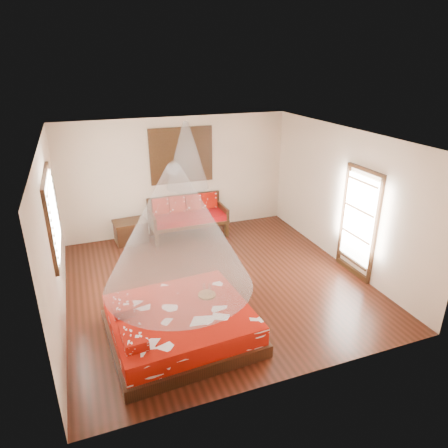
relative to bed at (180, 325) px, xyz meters
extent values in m
cube|color=black|center=(1.08, 1.40, -0.26)|extent=(5.50, 5.50, 0.02)
cube|color=white|center=(1.08, 1.40, 2.56)|extent=(5.50, 5.50, 0.02)
cube|color=beige|center=(-1.68, 1.40, 1.15)|extent=(0.02, 5.50, 2.80)
cube|color=beige|center=(3.84, 1.40, 1.15)|extent=(0.02, 5.50, 2.80)
cube|color=beige|center=(1.08, 4.16, 1.15)|extent=(5.50, 0.02, 2.80)
cube|color=beige|center=(1.08, -1.36, 1.15)|extent=(5.50, 0.02, 2.80)
cube|color=black|center=(0.02, 0.00, -0.15)|extent=(2.25, 2.06, 0.20)
cube|color=#940F04|center=(0.02, 0.00, 0.10)|extent=(2.14, 1.95, 0.30)
cube|color=#940F04|center=(-0.75, -0.45, 0.32)|extent=(0.34, 0.58, 0.14)
cube|color=#940F04|center=(-0.80, 0.36, 0.32)|extent=(0.34, 0.58, 0.14)
cube|color=black|center=(0.33, 3.35, -0.04)|extent=(0.08, 0.08, 0.42)
cube|color=black|center=(2.04, 3.35, -0.04)|extent=(0.08, 0.08, 0.42)
cube|color=black|center=(0.33, 4.05, -0.04)|extent=(0.08, 0.08, 0.42)
cube|color=black|center=(2.04, 4.05, -0.04)|extent=(0.08, 0.08, 0.42)
cube|color=black|center=(1.19, 3.70, 0.13)|extent=(1.83, 0.81, 0.08)
cube|color=#96050F|center=(1.19, 3.70, 0.24)|extent=(1.77, 0.75, 0.14)
cube|color=black|center=(1.19, 4.07, 0.42)|extent=(1.83, 0.06, 0.55)
cube|color=black|center=(0.31, 3.70, 0.29)|extent=(0.06, 0.81, 0.30)
cube|color=black|center=(2.06, 3.70, 0.29)|extent=(0.06, 0.81, 0.30)
cube|color=#940F04|center=(0.57, 3.95, 0.50)|extent=(0.39, 0.20, 0.40)
cube|color=#940F04|center=(0.98, 3.95, 0.50)|extent=(0.39, 0.20, 0.40)
cube|color=#940F04|center=(1.39, 3.95, 0.50)|extent=(0.39, 0.20, 0.40)
cube|color=#940F04|center=(1.80, 3.95, 0.50)|extent=(0.39, 0.20, 0.40)
cube|color=black|center=(-0.18, 3.85, -0.02)|extent=(0.76, 0.57, 0.47)
cube|color=black|center=(-0.18, 3.85, 0.25)|extent=(0.80, 0.62, 0.05)
cube|color=black|center=(1.19, 4.12, 1.65)|extent=(1.52, 0.06, 1.32)
cube|color=black|center=(1.19, 4.11, 1.65)|extent=(1.35, 0.04, 1.10)
cube|color=black|center=(-1.64, 1.60, 1.45)|extent=(0.08, 1.74, 1.34)
cube|color=silver|center=(-1.60, 1.60, 1.45)|extent=(0.04, 1.54, 1.10)
cube|color=black|center=(3.80, 0.80, 0.80)|extent=(0.08, 1.02, 2.16)
cube|color=white|center=(3.78, 0.80, 0.90)|extent=(0.03, 0.82, 1.70)
cylinder|color=brown|center=(0.52, 0.25, 0.26)|extent=(0.28, 0.28, 0.03)
cone|color=silver|center=(0.02, 0.00, 1.60)|extent=(2.16, 2.16, 1.80)
cone|color=silver|center=(1.19, 3.65, 1.75)|extent=(0.99, 0.99, 1.50)
camera|label=1|loc=(-1.14, -4.96, 3.76)|focal=32.00mm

